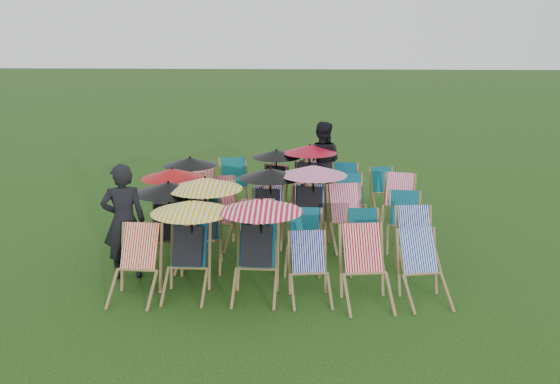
{
  "coord_description": "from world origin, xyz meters",
  "views": [
    {
      "loc": [
        0.44,
        -10.28,
        3.64
      ],
      "look_at": [
        -0.12,
        0.19,
        0.9
      ],
      "focal_mm": 40.0,
      "sensor_mm": 36.0,
      "label": 1
    }
  ],
  "objects_px": {
    "person_rear": "(322,162)",
    "deckchair_5": "(425,269)",
    "person_left": "(124,221)",
    "deckchair_0": "(135,265)",
    "deckchair_29": "(384,190)"
  },
  "relations": [
    {
      "from": "person_rear",
      "to": "deckchair_5",
      "type": "bearing_deg",
      "value": 117.29
    },
    {
      "from": "deckchair_29",
      "to": "person_rear",
      "type": "bearing_deg",
      "value": 152.2
    },
    {
      "from": "deckchair_5",
      "to": "person_rear",
      "type": "relative_size",
      "value": 0.55
    },
    {
      "from": "deckchair_0",
      "to": "person_left",
      "type": "xyz_separation_m",
      "value": [
        -0.35,
        0.73,
        0.4
      ]
    },
    {
      "from": "deckchair_5",
      "to": "deckchair_29",
      "type": "bearing_deg",
      "value": 78.74
    },
    {
      "from": "person_left",
      "to": "person_rear",
      "type": "height_order",
      "value": "person_left"
    },
    {
      "from": "deckchair_0",
      "to": "deckchair_5",
      "type": "xyz_separation_m",
      "value": [
        3.99,
        0.1,
        -0.02
      ]
    },
    {
      "from": "person_left",
      "to": "deckchair_0",
      "type": "bearing_deg",
      "value": 99.78
    },
    {
      "from": "person_left",
      "to": "deckchair_29",
      "type": "bearing_deg",
      "value": -153.01
    },
    {
      "from": "deckchair_0",
      "to": "person_rear",
      "type": "bearing_deg",
      "value": 65.6
    },
    {
      "from": "deckchair_0",
      "to": "deckchair_29",
      "type": "relative_size",
      "value": 1.19
    },
    {
      "from": "deckchair_0",
      "to": "person_left",
      "type": "height_order",
      "value": "person_left"
    },
    {
      "from": "deckchair_29",
      "to": "deckchair_5",
      "type": "bearing_deg",
      "value": -97.31
    },
    {
      "from": "deckchair_5",
      "to": "deckchair_0",
      "type": "bearing_deg",
      "value": 169.68
    },
    {
      "from": "person_left",
      "to": "deckchair_5",
      "type": "bearing_deg",
      "value": 155.98
    }
  ]
}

